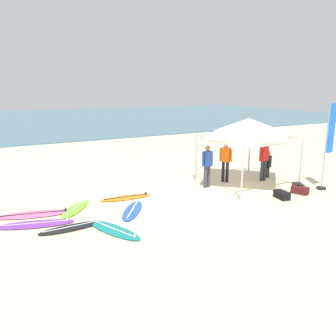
# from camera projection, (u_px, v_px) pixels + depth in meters

# --- Properties ---
(ground_plane) EXTENTS (80.00, 80.00, 0.00)m
(ground_plane) POSITION_uv_depth(u_px,v_px,m) (199.00, 206.00, 11.73)
(ground_plane) COLOR beige
(sea) EXTENTS (80.00, 36.00, 0.10)m
(sea) POSITION_uv_depth(u_px,v_px,m) (40.00, 120.00, 40.51)
(sea) COLOR teal
(sea) RESTS_ON ground
(canopy_tent) EXTENTS (3.07, 3.07, 2.75)m
(canopy_tent) POSITION_uv_depth(u_px,v_px,m) (248.00, 127.00, 13.68)
(canopy_tent) COLOR #B7B7BC
(canopy_tent) RESTS_ON ground
(surfboard_teal) EXTENTS (1.26, 2.13, 0.19)m
(surfboard_teal) POSITION_uv_depth(u_px,v_px,m) (114.00, 230.00, 9.68)
(surfboard_teal) COLOR #19847F
(surfboard_teal) RESTS_ON ground
(surfboard_pink) EXTENTS (2.41, 1.13, 0.19)m
(surfboard_pink) POSITION_uv_depth(u_px,v_px,m) (34.00, 214.00, 10.86)
(surfboard_pink) COLOR pink
(surfboard_pink) RESTS_ON ground
(surfboard_lime) EXTENTS (1.51, 1.72, 0.19)m
(surfboard_lime) POSITION_uv_depth(u_px,v_px,m) (76.00, 209.00, 11.36)
(surfboard_lime) COLOR #7AD12D
(surfboard_lime) RESTS_ON ground
(surfboard_orange) EXTENTS (1.92, 0.64, 0.19)m
(surfboard_orange) POSITION_uv_depth(u_px,v_px,m) (126.00, 197.00, 12.49)
(surfboard_orange) COLOR orange
(surfboard_orange) RESTS_ON ground
(surfboard_blue) EXTENTS (1.51, 1.85, 0.19)m
(surfboard_blue) POSITION_uv_depth(u_px,v_px,m) (133.00, 210.00, 11.21)
(surfboard_blue) COLOR blue
(surfboard_blue) RESTS_ON ground
(surfboard_black) EXTENTS (1.83, 0.58, 0.19)m
(surfboard_black) POSITION_uv_depth(u_px,v_px,m) (71.00, 228.00, 9.83)
(surfboard_black) COLOR black
(surfboard_black) RESTS_ON ground
(surfboard_purple) EXTENTS (2.32, 1.18, 0.19)m
(surfboard_purple) POSITION_uv_depth(u_px,v_px,m) (35.00, 224.00, 10.08)
(surfboard_purple) COLOR purple
(surfboard_purple) RESTS_ON ground
(person_blue) EXTENTS (0.55, 0.26, 1.71)m
(person_blue) POSITION_uv_depth(u_px,v_px,m) (207.00, 163.00, 13.66)
(person_blue) COLOR #383842
(person_blue) RESTS_ON ground
(person_orange) EXTENTS (0.38, 0.47, 1.71)m
(person_orange) POSITION_uv_depth(u_px,v_px,m) (226.00, 159.00, 14.46)
(person_orange) COLOR black
(person_orange) RESTS_ON ground
(person_red) EXTENTS (0.55, 0.26, 1.71)m
(person_red) POSITION_uv_depth(u_px,v_px,m) (264.00, 158.00, 14.64)
(person_red) COLOR #383842
(person_red) RESTS_ON ground
(person_black) EXTENTS (0.50, 0.36, 1.20)m
(person_black) POSITION_uv_depth(u_px,v_px,m) (268.00, 163.00, 15.27)
(person_black) COLOR #2D2D33
(person_black) RESTS_ON ground
(banner_flag) EXTENTS (0.60, 0.36, 3.40)m
(banner_flag) POSITION_uv_depth(u_px,v_px,m) (327.00, 150.00, 13.32)
(banner_flag) COLOR #99999E
(banner_flag) RESTS_ON ground
(gear_bag_near_tent) EXTENTS (0.58, 0.68, 0.28)m
(gear_bag_near_tent) POSITION_uv_depth(u_px,v_px,m) (298.00, 187.00, 13.39)
(gear_bag_near_tent) COLOR #232328
(gear_bag_near_tent) RESTS_ON ground
(gear_bag_by_pole) EXTENTS (0.51, 0.67, 0.28)m
(gear_bag_by_pole) POSITION_uv_depth(u_px,v_px,m) (300.00, 190.00, 13.02)
(gear_bag_by_pole) COLOR #4C1919
(gear_bag_by_pole) RESTS_ON ground
(gear_bag_on_sand) EXTENTS (0.41, 0.64, 0.28)m
(gear_bag_on_sand) POSITION_uv_depth(u_px,v_px,m) (282.00, 195.00, 12.45)
(gear_bag_on_sand) COLOR black
(gear_bag_on_sand) RESTS_ON ground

